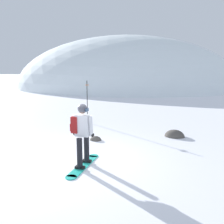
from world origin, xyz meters
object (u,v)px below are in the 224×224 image
(snowboarder_main, at_px, (82,133))
(piste_marker_near, at_px, (87,99))
(rock_mid, at_px, (96,140))
(rock_dark, at_px, (174,137))

(snowboarder_main, relative_size, piste_marker_near, 0.85)
(piste_marker_near, relative_size, rock_mid, 4.90)
(rock_mid, bearing_deg, snowboarder_main, -72.68)
(piste_marker_near, xyz_separation_m, rock_dark, (4.41, -1.04, -1.22))
(snowboarder_main, height_order, piste_marker_near, piste_marker_near)
(piste_marker_near, bearing_deg, snowboarder_main, -63.92)
(snowboarder_main, height_order, rock_dark, snowboarder_main)
(rock_mid, bearing_deg, rock_dark, 31.07)
(snowboarder_main, relative_size, rock_mid, 4.18)
(piste_marker_near, distance_m, rock_mid, 3.40)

